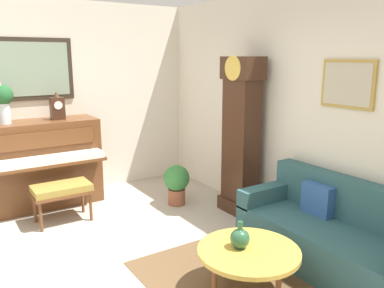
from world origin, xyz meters
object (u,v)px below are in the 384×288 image
piano_bench (62,190)px  green_jug (240,238)px  piano (44,163)px  mantel_clock (57,107)px  couch (335,236)px  flower_vase (3,99)px  grandfather_clock (241,141)px  potted_plant (177,182)px  coffee_table (249,252)px

piano_bench → green_jug: green_jug is taller
piano → mantel_clock: bearing=89.5°
couch → flower_vase: (-3.24, -2.39, 1.18)m
grandfather_clock → couch: bearing=-4.4°
green_jug → potted_plant: green_jug is taller
flower_vase → potted_plant: flower_vase is taller
coffee_table → green_jug: green_jug is taller
mantel_clock → piano_bench: bearing=-15.8°
flower_vase → couch: bearing=36.4°
piano → grandfather_clock: size_ratio=0.71×
coffee_table → potted_plant: size_ratio=1.57×
piano → grandfather_clock: grandfather_clock is taller
piano → green_jug: (3.07, 0.90, -0.09)m
couch → mantel_clock: size_ratio=5.00×
potted_plant → piano: bearing=-122.8°
piano_bench → mantel_clock: bearing=164.2°
piano_bench → mantel_clock: (-0.71, 0.20, 0.94)m
piano_bench → coffee_table: 2.59m
green_jug → couch: bearing=80.8°
mantel_clock → flower_vase: size_ratio=0.66×
piano → flower_vase: size_ratio=2.48×
couch → grandfather_clock: bearing=175.6°
piano_bench → coffee_table: bearing=20.8°
coffee_table → flower_vase: 3.60m
piano_bench → couch: couch is taller
coffee_table → piano_bench: bearing=-159.2°
piano → flower_vase: (0.00, -0.44, 0.90)m
piano → mantel_clock: (0.00, 0.23, 0.75)m
mantel_clock → green_jug: mantel_clock is taller
grandfather_clock → piano: bearing=-128.5°
grandfather_clock → potted_plant: (-0.67, -0.56, -0.64)m
piano_bench → mantel_clock: mantel_clock is taller
grandfather_clock → potted_plant: bearing=-140.2°
piano_bench → green_jug: (2.35, 0.87, 0.10)m
grandfather_clock → flower_vase: bearing=-123.3°
piano_bench → grandfather_clock: (0.94, 2.05, 0.56)m
piano → couch: size_ratio=0.76×
mantel_clock → piano: bearing=-90.5°
piano_bench → flower_vase: flower_vase is taller
piano → green_jug: bearing=16.3°
green_jug → coffee_table: bearing=35.6°
mantel_clock → green_jug: 3.25m
piano → grandfather_clock: bearing=51.5°
piano → potted_plant: size_ratio=2.57×
coffee_table → flower_vase: bearing=-156.2°
mantel_clock → potted_plant: 1.92m
mantel_clock → couch: bearing=28.1°
mantel_clock → grandfather_clock: bearing=48.3°
couch → coffee_table: couch is taller
flower_vase → grandfather_clock: bearing=56.7°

